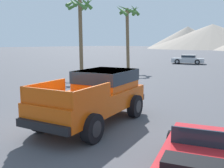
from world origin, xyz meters
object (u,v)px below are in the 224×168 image
Objects in this scene: parked_car_silver at (188,59)px; palm_tree_tall at (80,15)px; orange_pickup_truck at (97,93)px; red_convertible_car at (203,166)px; palm_tree_short at (128,20)px.

parked_car_silver is 0.63× the size of palm_tree_tall.
red_convertible_car is at bearing -33.10° from orange_pickup_truck.
red_convertible_car is 0.60× the size of palm_tree_tall.
palm_tree_short is at bearing 112.30° from orange_pickup_truck.
red_convertible_car is at bearing -173.55° from parked_car_silver.
orange_pickup_truck reaches higher than parked_car_silver.
palm_tree_short is at bearing 112.52° from red_convertible_car.
red_convertible_car is at bearing -32.09° from palm_tree_tall.
parked_car_silver is (-10.91, 26.71, -0.44)m from orange_pickup_truck.
parked_car_silver is (-15.74, 28.20, 0.19)m from red_convertible_car.
red_convertible_car is (4.83, -1.49, -0.64)m from orange_pickup_truck.
red_convertible_car is 32.29m from parked_car_silver.
parked_car_silver is 11.61m from palm_tree_short.
parked_car_silver is 17.66m from palm_tree_tall.
palm_tree_short reaches higher than red_convertible_car.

